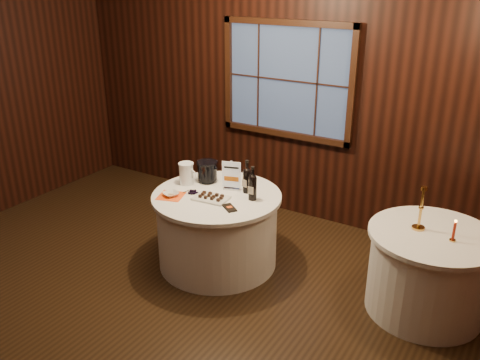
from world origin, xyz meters
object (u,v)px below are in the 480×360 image
Objects in this scene: port_bottle_right at (253,185)px; grape_bunch at (192,193)px; main_table at (217,229)px; glass_pitcher at (186,173)px; ice_bucket at (207,171)px; cracker_bowl at (171,194)px; chocolate_box at (229,208)px; red_candle at (454,233)px; brass_candlestick at (420,214)px; sign_stand at (231,180)px; chocolate_plate at (211,197)px; side_table at (428,272)px; port_bottle_left at (247,179)px.

grape_bunch is (-0.56, -0.21, -0.13)m from port_bottle_right.
main_table is 0.47m from grape_bunch.
port_bottle_right reaches higher than glass_pitcher.
ice_bucket is 1.50× the size of cracker_bowl.
port_bottle_right is at bearing 110.39° from chocolate_box.
main_table is 6.67× the size of red_candle.
ice_bucket is 2.14m from brass_candlestick.
glass_pitcher is at bearing -165.52° from chocolate_box.
port_bottle_right is at bearing -12.46° from ice_bucket.
sign_stand reaches higher than chocolate_plate.
glass_pitcher is (-0.21, 0.19, 0.10)m from grape_bunch.
grape_bunch is at bearing -39.47° from glass_pitcher.
side_table is 3.20× the size of port_bottle_left.
glass_pitcher reaches higher than side_table.
cracker_bowl is at bearing -168.52° from red_candle.
red_candle is at bearing 8.84° from grape_bunch.
port_bottle_right is at bearing -36.49° from sign_stand.
ice_bucket is 0.51m from cracker_bowl.
chocolate_plate is 1.90m from brass_candlestick.
side_table is 0.54m from brass_candlestick.
chocolate_plate is (0.02, -0.12, 0.40)m from main_table.
glass_pitcher is at bearing 171.13° from main_table.
ice_bucket is 1.29× the size of grape_bunch.
chocolate_plate is 1.84× the size of red_candle.
glass_pitcher is at bearing -174.44° from side_table.
port_bottle_left is 0.76m from cracker_bowl.
cracker_bowl is (-0.36, -0.27, 0.40)m from main_table.
brass_candlestick reaches higher than main_table.
ice_bucket is at bearing -177.71° from brass_candlestick.
port_bottle_right is at bearing 4.04° from glass_pitcher.
ice_bucket is at bearing 154.99° from sign_stand.
grape_bunch is 0.75× the size of glass_pitcher.
grape_bunch is at bearing -148.00° from sign_stand.
sign_stand is at bearing 73.92° from main_table.
chocolate_plate is 0.91× the size of brass_candlestick.
red_candle reaches higher than chocolate_box.
glass_pitcher reaches higher than cracker_bowl.
cracker_bowl reaches higher than side_table.
chocolate_plate is at bearing -50.57° from ice_bucket.
brass_candlestick reaches higher than chocolate_plate.
main_table is at bearing -173.58° from red_candle.
brass_candlestick is (2.22, 0.58, 0.12)m from cracker_bowl.
chocolate_box is 0.77× the size of glass_pitcher.
red_candle is (1.88, 0.44, 0.07)m from chocolate_box.
brass_candlestick is (1.87, 0.31, 0.52)m from main_table.
glass_pitcher is (-2.42, -0.24, 0.50)m from side_table.
red_candle is (2.57, 0.18, -0.04)m from glass_pitcher.
glass_pitcher is at bearing 156.69° from chocolate_plate.
red_candle is (0.29, -0.07, -0.06)m from brass_candlestick.
grape_bunch is (-0.43, -0.33, -0.13)m from port_bottle_left.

